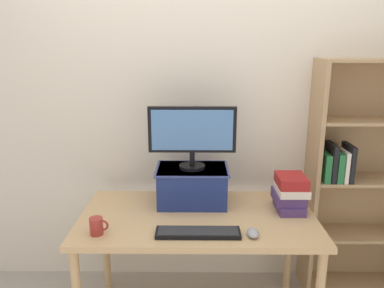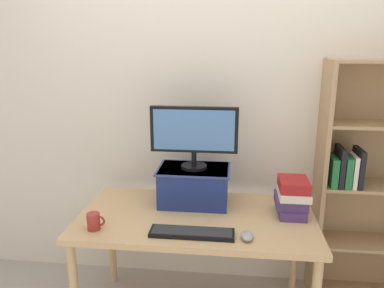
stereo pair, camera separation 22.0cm
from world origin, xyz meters
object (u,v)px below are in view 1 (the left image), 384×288
keyboard (198,233)px  computer_mouse (253,233)px  desk (198,226)px  riser_box (192,185)px  bookshelf_unit (365,177)px  computer_monitor (192,133)px  book_stack (290,193)px  coffee_mug (97,226)px

keyboard → computer_mouse: size_ratio=4.38×
desk → riser_box: bearing=100.9°
bookshelf_unit → computer_monitor: bookshelf_unit is taller
desk → book_stack: (0.57, 0.08, 0.18)m
computer_monitor → computer_mouse: size_ratio=5.20×
bookshelf_unit → book_stack: bearing=-152.9°
bookshelf_unit → riser_box: 1.21m
computer_monitor → computer_mouse: 0.70m
desk → keyboard: bearing=-90.4°
desk → bookshelf_unit: bookshelf_unit is taller
riser_box → computer_monitor: 0.34m
desk → computer_mouse: computer_mouse is taller
computer_mouse → coffee_mug: 0.84m
computer_mouse → book_stack: bearing=50.8°
riser_box → keyboard: riser_box is taller
computer_monitor → coffee_mug: 0.78m
desk → book_stack: size_ratio=6.10×
keyboard → coffee_mug: coffee_mug is taller
desk → computer_monitor: 0.57m
keyboard → book_stack: bearing=29.7°
riser_box → computer_monitor: (0.00, -0.00, 0.34)m
riser_box → book_stack: riser_box is taller
riser_box → coffee_mug: (-0.51, -0.42, -0.08)m
book_stack → coffee_mug: (-1.11, -0.32, -0.06)m
desk → computer_mouse: 0.40m
desk → computer_monitor: (-0.04, 0.18, 0.54)m
computer_mouse → book_stack: (0.27, 0.33, 0.09)m
desk → bookshelf_unit: size_ratio=0.86×
computer_monitor → coffee_mug: computer_monitor is taller
keyboard → book_stack: 0.66m
computer_monitor → coffee_mug: (-0.51, -0.42, -0.41)m
desk → computer_monitor: size_ratio=2.60×
computer_mouse → book_stack: book_stack is taller
desk → bookshelf_unit: bearing=18.4°
desk → riser_box: riser_box is taller
riser_box → computer_monitor: bearing=-90.0°
bookshelf_unit → riser_box: bearing=-170.4°
coffee_mug → keyboard: bearing=-0.1°
riser_box → bookshelf_unit: bearing=9.6°
riser_box → coffee_mug: size_ratio=4.43×
bookshelf_unit → coffee_mug: size_ratio=15.88×
computer_monitor → desk: bearing=-79.0°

